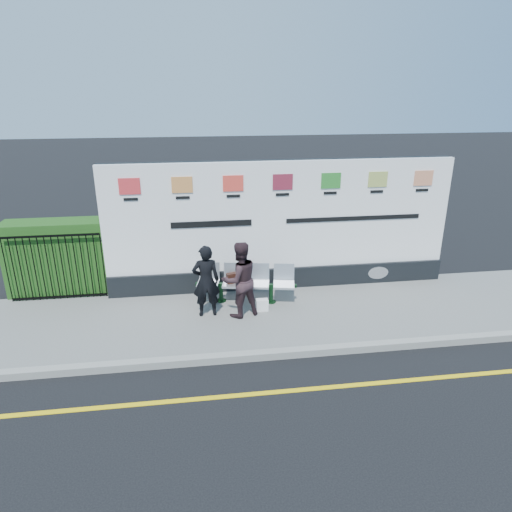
{
  "coord_description": "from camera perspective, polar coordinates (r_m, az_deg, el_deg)",
  "views": [
    {
      "loc": [
        -1.47,
        -6.04,
        4.67
      ],
      "look_at": [
        -0.21,
        2.99,
        1.25
      ],
      "focal_mm": 32.0,
      "sensor_mm": 36.0,
      "label": 1
    }
  ],
  "objects": [
    {
      "name": "ground",
      "position": [
        7.78,
        4.76,
        -16.43
      ],
      "size": [
        80.0,
        80.0,
        0.0
      ],
      "primitive_type": "plane",
      "color": "black"
    },
    {
      "name": "pavement",
      "position": [
        9.82,
        1.6,
        -7.46
      ],
      "size": [
        14.0,
        3.0,
        0.12
      ],
      "primitive_type": "cube",
      "color": "slate",
      "rests_on": "ground"
    },
    {
      "name": "kerb",
      "position": [
        8.54,
        3.29,
        -12.08
      ],
      "size": [
        14.0,
        0.18,
        0.14
      ],
      "primitive_type": "cube",
      "color": "gray",
      "rests_on": "ground"
    },
    {
      "name": "yellow_line",
      "position": [
        7.77,
        4.76,
        -16.41
      ],
      "size": [
        14.0,
        0.1,
        0.01
      ],
      "primitive_type": "cube",
      "color": "yellow",
      "rests_on": "ground"
    },
    {
      "name": "billboard",
      "position": [
        10.6,
        3.14,
        2.67
      ],
      "size": [
        8.0,
        0.3,
        3.0
      ],
      "color": "black",
      "rests_on": "pavement"
    },
    {
      "name": "hedge",
      "position": [
        11.41,
        -23.27,
        -0.1
      ],
      "size": [
        2.35,
        0.7,
        1.7
      ],
      "primitive_type": "cube",
      "color": "#225118",
      "rests_on": "pavement"
    },
    {
      "name": "railing",
      "position": [
        11.03,
        -23.77,
        -1.3
      ],
      "size": [
        2.05,
        0.06,
        1.54
      ],
      "primitive_type": null,
      "color": "black",
      "rests_on": "pavement"
    },
    {
      "name": "bench",
      "position": [
        10.19,
        -1.27,
        -4.54
      ],
      "size": [
        2.21,
        0.96,
        0.46
      ],
      "primitive_type": null,
      "rotation": [
        0.0,
        0.0,
        -0.19
      ],
      "color": "silver",
      "rests_on": "pavement"
    },
    {
      "name": "woman_left",
      "position": [
        9.45,
        -6.27,
        -3.13
      ],
      "size": [
        0.58,
        0.4,
        1.55
      ],
      "primitive_type": "imported",
      "rotation": [
        0.0,
        0.0,
        3.2
      ],
      "color": "black",
      "rests_on": "pavement"
    },
    {
      "name": "woman_right",
      "position": [
        9.37,
        -2.05,
        -2.96
      ],
      "size": [
        0.95,
        0.84,
        1.62
      ],
      "primitive_type": "imported",
      "rotation": [
        0.0,
        0.0,
        3.48
      ],
      "color": "#342226",
      "rests_on": "pavement"
    },
    {
      "name": "handbag_brown",
      "position": [
        10.07,
        -2.87,
        -2.73
      ],
      "size": [
        0.31,
        0.2,
        0.23
      ],
      "primitive_type": "cube",
      "rotation": [
        0.0,
        0.0,
        0.29
      ],
      "color": "black",
      "rests_on": "bench"
    },
    {
      "name": "carrier_bag_white",
      "position": [
        9.85,
        0.78,
        -6.12
      ],
      "size": [
        0.26,
        0.15,
        0.26
      ],
      "primitive_type": "cube",
      "color": "white",
      "rests_on": "pavement"
    }
  ]
}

